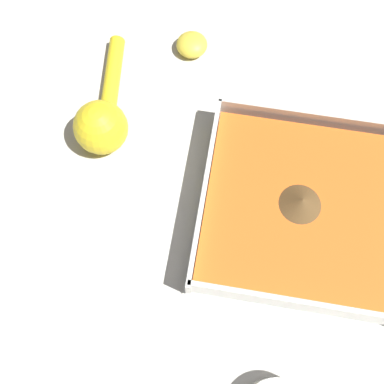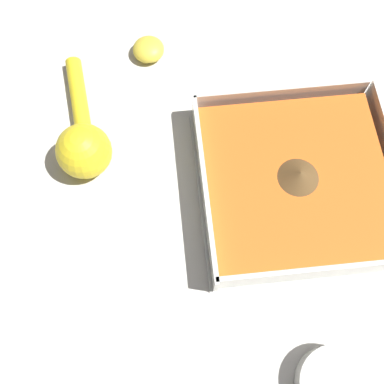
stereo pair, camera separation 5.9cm
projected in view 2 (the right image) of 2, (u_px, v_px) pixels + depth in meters
The scene contains 4 objects.
ground_plane at pixel (292, 189), 0.62m from camera, with size 4.00×4.00×0.00m, color beige.
square_dish at pixel (297, 181), 0.60m from camera, with size 0.26×0.26×0.06m.
lemon_squeezer at pixel (83, 142), 0.61m from camera, with size 0.21×0.08×0.08m.
lemon_half at pixel (148, 49), 0.70m from camera, with size 0.05×0.05×0.03m.
Camera 2 is at (0.22, -0.16, 0.58)m, focal length 42.00 mm.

